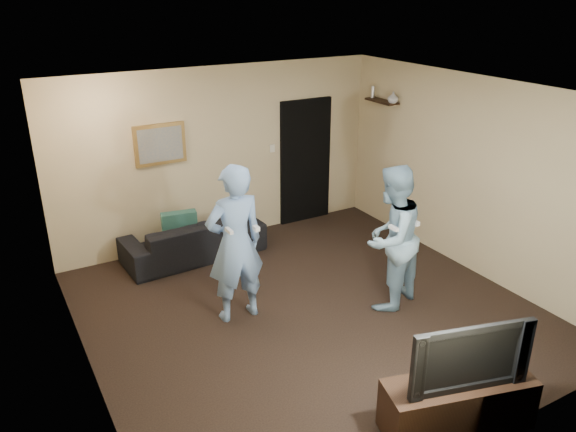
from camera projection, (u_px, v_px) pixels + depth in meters
ground at (308, 311)px, 6.75m from camera, size 5.00×5.00×0.00m
ceiling at (312, 93)px, 5.76m from camera, size 5.00×5.00×0.04m
wall_back at (221, 156)px, 8.26m from camera, size 5.00×0.04×2.60m
wall_front at (484, 318)px, 4.25m from camera, size 5.00×0.04×2.60m
wall_left at (77, 261)px, 5.11m from camera, size 0.04×5.00×2.60m
wall_right at (471, 176)px, 7.40m from camera, size 0.04×5.00×2.60m
sofa at (194, 238)px, 8.00m from camera, size 2.03×0.88×0.58m
throw_pillow at (180, 228)px, 7.84m from camera, size 0.50×0.23×0.48m
painting_frame at (160, 144)px, 7.71m from camera, size 0.72×0.05×0.57m
painting_canvas at (161, 145)px, 7.69m from camera, size 0.62×0.01×0.47m
doorway at (305, 161)px, 9.01m from camera, size 0.90×0.06×2.00m
light_switch at (272, 148)px, 8.63m from camera, size 0.08×0.02×0.12m
wall_shelf at (382, 101)px, 8.53m from camera, size 0.20×0.60×0.03m
shelf_vase at (393, 97)px, 8.29m from camera, size 0.20×0.20×0.17m
shelf_figurine at (373, 92)px, 8.68m from camera, size 0.06×0.06×0.18m
tv_console at (457, 404)px, 4.89m from camera, size 1.39×0.76×0.47m
television at (465, 352)px, 4.68m from camera, size 1.08×0.42×0.62m
wii_player_left at (235, 244)px, 6.30m from camera, size 0.69×0.52×1.87m
wii_player_right at (391, 238)px, 6.57m from camera, size 1.04×0.93×1.77m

